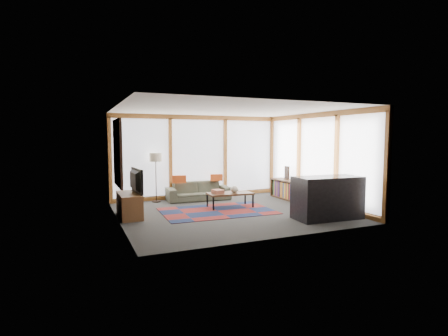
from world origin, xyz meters
name	(u,v)px	position (x,y,z in m)	size (l,w,h in m)	color
ground	(230,212)	(0.00, 0.00, 0.00)	(5.50, 5.50, 0.00)	#292927
room_envelope	(238,151)	(0.49, 0.56, 1.54)	(5.52, 5.02, 2.62)	#3E332E
rug	(217,211)	(-0.27, 0.21, 0.01)	(2.84, 1.82, 0.01)	maroon
sofa	(198,191)	(-0.19, 1.95, 0.28)	(1.91, 0.75, 0.56)	#3D3F30
pillow_left	(179,179)	(-0.80, 1.91, 0.67)	(0.42, 0.12, 0.23)	#CF4F1C
pillow_right	(216,177)	(0.42, 1.96, 0.66)	(0.38, 0.11, 0.21)	#CF4F1C
floor_lamp	(156,178)	(-1.43, 2.15, 0.73)	(0.37, 0.37, 1.45)	black
coffee_table	(230,200)	(0.24, 0.53, 0.20)	(1.21, 0.61, 0.40)	#322012
book_stack	(218,192)	(-0.12, 0.56, 0.46)	(0.25, 0.31, 0.10)	#9B5139
vase	(234,189)	(0.35, 0.49, 0.50)	(0.23, 0.23, 0.20)	beige
bookshelf	(297,192)	(2.43, 0.54, 0.30)	(0.43, 2.38, 0.59)	#322012
bowl_a	(310,182)	(2.45, -0.05, 0.65)	(0.22, 0.22, 0.11)	black
bowl_b	(302,181)	(2.44, 0.31, 0.64)	(0.17, 0.17, 0.08)	black
shelf_picture	(287,173)	(2.56, 1.29, 0.80)	(0.04, 0.31, 0.40)	black
tv_console	(129,205)	(-2.46, 0.43, 0.29)	(0.48, 1.15, 0.58)	brown
television	(133,181)	(-2.37, 0.46, 0.87)	(1.04, 0.14, 0.60)	black
bar_counter	(327,198)	(1.80, -1.57, 0.50)	(1.57, 0.73, 1.00)	black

